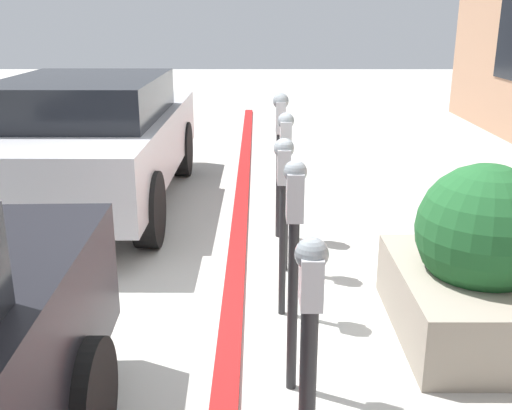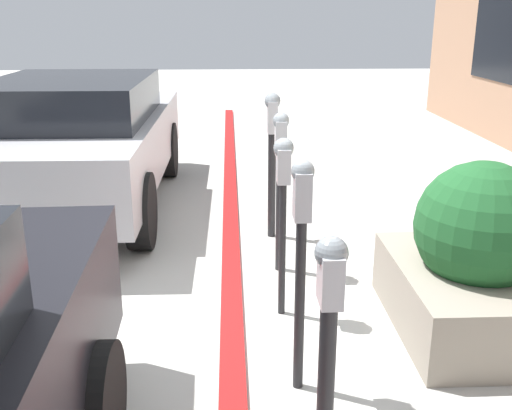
{
  "view_description": "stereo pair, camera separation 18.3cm",
  "coord_description": "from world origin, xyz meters",
  "px_view_note": "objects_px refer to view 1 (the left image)",
  "views": [
    {
      "loc": [
        -3.9,
        -0.1,
        2.11
      ],
      "look_at": [
        0.0,
        -0.1,
        0.85
      ],
      "focal_mm": 42.0,
      "sensor_mm": 36.0,
      "label": 1
    },
    {
      "loc": [
        -3.9,
        0.08,
        2.11
      ],
      "look_at": [
        0.0,
        -0.1,
        0.85
      ],
      "focal_mm": 42.0,
      "sensor_mm": 36.0,
      "label": 2
    }
  ],
  "objects_px": {
    "parking_meter_nearest": "(309,337)",
    "parking_meter_fourth": "(285,167)",
    "parking_meter_second": "(294,237)",
    "planter_box": "(479,267)",
    "parking_meter_farthest": "(280,143)",
    "parking_meter_middle": "(283,186)",
    "parked_car_middle": "(91,137)"
  },
  "relations": [
    {
      "from": "parking_meter_farthest",
      "to": "parked_car_middle",
      "type": "bearing_deg",
      "value": 63.88
    },
    {
      "from": "parking_meter_second",
      "to": "parking_meter_fourth",
      "type": "xyz_separation_m",
      "value": [
        1.7,
        -0.03,
        -0.04
      ]
    },
    {
      "from": "parking_meter_second",
      "to": "parked_car_middle",
      "type": "height_order",
      "value": "parked_car_middle"
    },
    {
      "from": "parking_meter_nearest",
      "to": "parking_meter_farthest",
      "type": "bearing_deg",
      "value": -0.04
    },
    {
      "from": "parking_meter_second",
      "to": "parked_car_middle",
      "type": "xyz_separation_m",
      "value": [
        3.52,
        2.05,
        -0.16
      ]
    },
    {
      "from": "parking_meter_second",
      "to": "parking_meter_middle",
      "type": "distance_m",
      "value": 0.91
    },
    {
      "from": "parking_meter_nearest",
      "to": "parked_car_middle",
      "type": "xyz_separation_m",
      "value": [
        4.36,
        2.06,
        -0.04
      ]
    },
    {
      "from": "planter_box",
      "to": "parking_meter_middle",
      "type": "bearing_deg",
      "value": 78.18
    },
    {
      "from": "planter_box",
      "to": "parking_meter_second",
      "type": "bearing_deg",
      "value": 116.43
    },
    {
      "from": "parking_meter_fourth",
      "to": "parking_meter_farthest",
      "type": "xyz_separation_m",
      "value": [
        0.81,
        0.01,
        0.03
      ]
    },
    {
      "from": "parking_meter_second",
      "to": "parked_car_middle",
      "type": "bearing_deg",
      "value": 30.18
    },
    {
      "from": "parking_meter_fourth",
      "to": "parked_car_middle",
      "type": "relative_size",
      "value": 0.32
    },
    {
      "from": "parking_meter_middle",
      "to": "parking_meter_farthest",
      "type": "height_order",
      "value": "parking_meter_farthest"
    },
    {
      "from": "parking_meter_middle",
      "to": "parking_meter_fourth",
      "type": "distance_m",
      "value": 0.79
    },
    {
      "from": "parking_meter_nearest",
      "to": "parking_meter_farthest",
      "type": "distance_m",
      "value": 3.35
    },
    {
      "from": "parking_meter_middle",
      "to": "parking_meter_second",
      "type": "bearing_deg",
      "value": -178.79
    },
    {
      "from": "parking_meter_middle",
      "to": "parking_meter_fourth",
      "type": "relative_size",
      "value": 0.97
    },
    {
      "from": "parking_meter_middle",
      "to": "parking_meter_fourth",
      "type": "xyz_separation_m",
      "value": [
        0.78,
        -0.05,
        -0.06
      ]
    },
    {
      "from": "parking_meter_middle",
      "to": "parked_car_middle",
      "type": "xyz_separation_m",
      "value": [
        2.61,
        2.03,
        -0.18
      ]
    },
    {
      "from": "parking_meter_farthest",
      "to": "planter_box",
      "type": "distance_m",
      "value": 2.3
    },
    {
      "from": "parking_meter_farthest",
      "to": "parked_car_middle",
      "type": "xyz_separation_m",
      "value": [
        1.01,
        2.07,
        -0.15
      ]
    },
    {
      "from": "parking_meter_middle",
      "to": "parking_meter_farthest",
      "type": "xyz_separation_m",
      "value": [
        1.6,
        -0.04,
        -0.03
      ]
    },
    {
      "from": "parking_meter_middle",
      "to": "planter_box",
      "type": "relative_size",
      "value": 0.94
    },
    {
      "from": "parking_meter_nearest",
      "to": "parking_meter_fourth",
      "type": "relative_size",
      "value": 0.93
    },
    {
      "from": "parking_meter_second",
      "to": "planter_box",
      "type": "xyz_separation_m",
      "value": [
        0.64,
        -1.28,
        -0.45
      ]
    },
    {
      "from": "parking_meter_farthest",
      "to": "parking_meter_nearest",
      "type": "bearing_deg",
      "value": 179.96
    },
    {
      "from": "parking_meter_farthest",
      "to": "planter_box",
      "type": "height_order",
      "value": "parking_meter_farthest"
    },
    {
      "from": "parking_meter_nearest",
      "to": "planter_box",
      "type": "height_order",
      "value": "parking_meter_nearest"
    },
    {
      "from": "planter_box",
      "to": "parking_meter_farthest",
      "type": "bearing_deg",
      "value": 34.1
    },
    {
      "from": "parking_meter_second",
      "to": "planter_box",
      "type": "height_order",
      "value": "parking_meter_second"
    },
    {
      "from": "parking_meter_fourth",
      "to": "parking_meter_farthest",
      "type": "height_order",
      "value": "parking_meter_farthest"
    },
    {
      "from": "parking_meter_nearest",
      "to": "parking_meter_middle",
      "type": "height_order",
      "value": "parking_meter_middle"
    }
  ]
}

